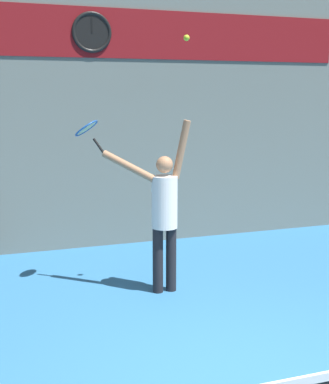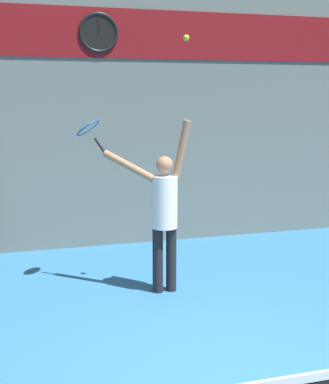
{
  "view_description": "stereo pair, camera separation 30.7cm",
  "coord_description": "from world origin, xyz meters",
  "views": [
    {
      "loc": [
        -2.03,
        -3.42,
        2.43
      ],
      "look_at": [
        0.05,
        2.61,
        1.27
      ],
      "focal_mm": 50.0,
      "sensor_mm": 36.0,
      "label": 1
    },
    {
      "loc": [
        -1.74,
        -3.52,
        2.43
      ],
      "look_at": [
        0.05,
        2.61,
        1.27
      ],
      "focal_mm": 50.0,
      "sensor_mm": 36.0,
      "label": 2
    }
  ],
  "objects": [
    {
      "name": "back_wall",
      "position": [
        0.0,
        4.93,
        2.5
      ],
      "size": [
        18.0,
        0.1,
        5.0
      ],
      "color": "slate",
      "rests_on": "ground_plane"
    },
    {
      "name": "tennis_ball",
      "position": [
        0.26,
        2.45,
        3.07
      ],
      "size": [
        0.07,
        0.07,
        0.07
      ],
      "color": "#CCDB2D"
    },
    {
      "name": "tennis_racket",
      "position": [
        -0.78,
        3.13,
        2.01
      ],
      "size": [
        0.41,
        0.43,
        0.42
      ],
      "color": "black"
    },
    {
      "name": "tennis_player",
      "position": [
        0.04,
        2.62,
        1.05
      ],
      "size": [
        1.01,
        0.62,
        2.14
      ],
      "color": "black",
      "rests_on": "ground_plane"
    },
    {
      "name": "scoreboard_clock",
      "position": [
        -0.34,
        4.85,
        3.36
      ],
      "size": [
        0.61,
        0.06,
        0.61
      ],
      "color": "black"
    },
    {
      "name": "sponsor_banner",
      "position": [
        0.0,
        4.87,
        3.36
      ],
      "size": [
        7.85,
        0.02,
        0.75
      ],
      "color": "maroon"
    }
  ]
}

